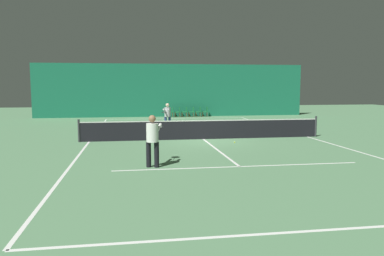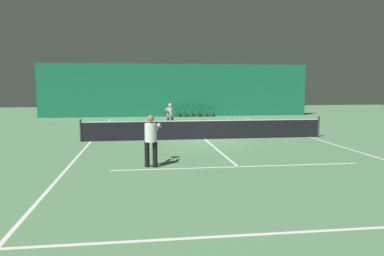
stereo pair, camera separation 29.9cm
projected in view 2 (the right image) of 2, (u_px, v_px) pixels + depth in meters
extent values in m
plane|color=#56845B|center=(205.00, 139.00, 18.53)|extent=(60.00, 60.00, 0.00)
cube|color=#196B4C|center=(177.00, 90.00, 31.94)|extent=(23.00, 0.12, 4.47)
cube|color=white|center=(180.00, 118.00, 30.24)|extent=(11.00, 0.10, 0.00)
cube|color=white|center=(316.00, 231.00, 6.82)|extent=(11.00, 0.10, 0.00)
cube|color=white|center=(188.00, 126.00, 24.83)|extent=(8.25, 0.10, 0.00)
cube|color=white|center=(238.00, 167.00, 12.23)|extent=(8.25, 0.10, 0.00)
cube|color=white|center=(91.00, 141.00, 17.78)|extent=(0.10, 23.80, 0.00)
cube|color=white|center=(310.00, 137.00, 19.28)|extent=(0.10, 23.80, 0.00)
cube|color=white|center=(205.00, 139.00, 18.53)|extent=(0.10, 12.80, 0.00)
cube|color=black|center=(205.00, 130.00, 18.48)|extent=(11.90, 0.02, 0.95)
cube|color=white|center=(205.00, 121.00, 18.43)|extent=(11.90, 0.02, 0.05)
cylinder|color=#333338|center=(81.00, 130.00, 17.66)|extent=(0.10, 0.10, 1.07)
cylinder|color=#333338|center=(318.00, 127.00, 19.28)|extent=(0.10, 0.10, 1.07)
cylinder|color=black|center=(147.00, 154.00, 12.17)|extent=(0.20, 0.20, 0.83)
cylinder|color=black|center=(155.00, 155.00, 12.13)|extent=(0.20, 0.20, 0.83)
cylinder|color=white|center=(151.00, 133.00, 12.07)|extent=(0.48, 0.48, 0.60)
sphere|color=#936B4C|center=(151.00, 119.00, 12.02)|extent=(0.23, 0.23, 0.23)
cylinder|color=white|center=(148.00, 127.00, 12.35)|extent=(0.26, 0.58, 0.24)
cylinder|color=white|center=(157.00, 127.00, 12.30)|extent=(0.26, 0.58, 0.24)
cylinder|color=black|center=(156.00, 128.00, 12.75)|extent=(0.11, 0.30, 0.03)
torus|color=black|center=(158.00, 127.00, 13.05)|extent=(0.41, 0.41, 0.03)
cylinder|color=silver|center=(158.00, 127.00, 13.05)|extent=(0.34, 0.34, 0.00)
cylinder|color=navy|center=(172.00, 123.00, 22.54)|extent=(0.18, 0.18, 0.78)
cylinder|color=navy|center=(168.00, 123.00, 22.57)|extent=(0.18, 0.18, 0.78)
cylinder|color=#B7B7BC|center=(170.00, 112.00, 22.48)|extent=(0.45, 0.45, 0.56)
sphere|color=beige|center=(170.00, 105.00, 22.43)|extent=(0.22, 0.22, 0.22)
cylinder|color=#B7B7BC|center=(172.00, 110.00, 22.19)|extent=(0.24, 0.54, 0.23)
cylinder|color=#B7B7BC|center=(167.00, 110.00, 22.23)|extent=(0.24, 0.54, 0.23)
cylinder|color=black|center=(168.00, 112.00, 21.82)|extent=(0.11, 0.30, 0.03)
torus|color=black|center=(167.00, 112.00, 21.52)|extent=(0.41, 0.41, 0.03)
cylinder|color=silver|center=(167.00, 112.00, 21.52)|extent=(0.34, 0.34, 0.00)
cylinder|color=brown|center=(172.00, 115.00, 31.75)|extent=(0.03, 0.03, 0.39)
cylinder|color=brown|center=(172.00, 115.00, 31.37)|extent=(0.03, 0.03, 0.39)
cylinder|color=brown|center=(176.00, 115.00, 31.80)|extent=(0.03, 0.03, 0.39)
cylinder|color=brown|center=(177.00, 115.00, 31.42)|extent=(0.03, 0.03, 0.39)
cube|color=#196B38|center=(174.00, 112.00, 31.56)|extent=(0.44, 0.44, 0.05)
cube|color=#196B38|center=(177.00, 109.00, 31.56)|extent=(0.04, 0.44, 0.40)
cylinder|color=brown|center=(179.00, 114.00, 31.83)|extent=(0.03, 0.03, 0.39)
cylinder|color=brown|center=(179.00, 115.00, 31.45)|extent=(0.03, 0.03, 0.39)
cylinder|color=brown|center=(183.00, 114.00, 31.88)|extent=(0.03, 0.03, 0.39)
cylinder|color=brown|center=(184.00, 115.00, 31.50)|extent=(0.03, 0.03, 0.39)
cube|color=#196B38|center=(181.00, 112.00, 31.64)|extent=(0.44, 0.44, 0.05)
cube|color=#196B38|center=(184.00, 109.00, 31.64)|extent=(0.04, 0.44, 0.40)
cylinder|color=brown|center=(186.00, 114.00, 31.91)|extent=(0.03, 0.03, 0.39)
cylinder|color=brown|center=(186.00, 115.00, 31.53)|extent=(0.03, 0.03, 0.39)
cylinder|color=brown|center=(190.00, 114.00, 31.96)|extent=(0.03, 0.03, 0.39)
cylinder|color=brown|center=(191.00, 115.00, 31.59)|extent=(0.03, 0.03, 0.39)
cube|color=#196B38|center=(188.00, 112.00, 31.72)|extent=(0.44, 0.44, 0.05)
cube|color=#196B38|center=(191.00, 109.00, 31.72)|extent=(0.04, 0.44, 0.40)
cylinder|color=brown|center=(193.00, 114.00, 31.99)|extent=(0.03, 0.03, 0.39)
cylinder|color=brown|center=(193.00, 115.00, 31.61)|extent=(0.03, 0.03, 0.39)
cylinder|color=brown|center=(197.00, 114.00, 32.04)|extent=(0.03, 0.03, 0.39)
cylinder|color=brown|center=(198.00, 115.00, 31.67)|extent=(0.03, 0.03, 0.39)
cube|color=#196B38|center=(195.00, 112.00, 31.80)|extent=(0.44, 0.44, 0.05)
cube|color=#196B38|center=(197.00, 109.00, 31.80)|extent=(0.04, 0.44, 0.40)
cylinder|color=brown|center=(199.00, 114.00, 32.07)|extent=(0.03, 0.03, 0.39)
cylinder|color=brown|center=(200.00, 115.00, 31.69)|extent=(0.03, 0.03, 0.39)
cylinder|color=brown|center=(204.00, 114.00, 32.12)|extent=(0.03, 0.03, 0.39)
cylinder|color=brown|center=(204.00, 115.00, 31.75)|extent=(0.03, 0.03, 0.39)
cube|color=#196B38|center=(202.00, 112.00, 31.88)|extent=(0.44, 0.44, 0.05)
cube|color=#196B38|center=(204.00, 109.00, 31.88)|extent=(0.04, 0.44, 0.40)
cylinder|color=brown|center=(206.00, 114.00, 32.15)|extent=(0.03, 0.03, 0.39)
cylinder|color=brown|center=(207.00, 115.00, 31.78)|extent=(0.03, 0.03, 0.39)
cylinder|color=brown|center=(210.00, 114.00, 32.20)|extent=(0.03, 0.03, 0.39)
cylinder|color=brown|center=(211.00, 114.00, 31.83)|extent=(0.03, 0.03, 0.39)
cube|color=#196B38|center=(209.00, 112.00, 31.96)|extent=(0.44, 0.44, 0.05)
cube|color=#196B38|center=(211.00, 109.00, 31.96)|extent=(0.04, 0.44, 0.40)
sphere|color=#D1DB33|center=(236.00, 142.00, 17.26)|extent=(0.07, 0.07, 0.07)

